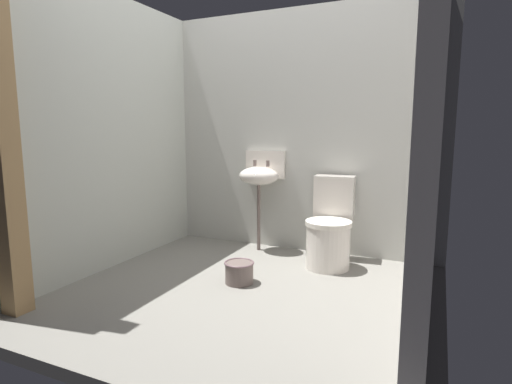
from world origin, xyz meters
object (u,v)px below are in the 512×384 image
sink (260,175)px  bucket (239,272)px  wooden_door_post (2,134)px  toilet_near_wall (330,230)px

sink → bucket: bearing=-76.1°
sink → bucket: 1.16m
wooden_door_post → sink: bearing=66.0°
wooden_door_post → bucket: bearing=43.9°
bucket → sink: bearing=103.9°
toilet_near_wall → bucket: toilet_near_wall is taller
bucket → toilet_near_wall: bearing=53.7°
toilet_near_wall → bucket: size_ratio=3.28×
toilet_near_wall → bucket: 0.93m
sink → wooden_door_post: bearing=-114.0°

